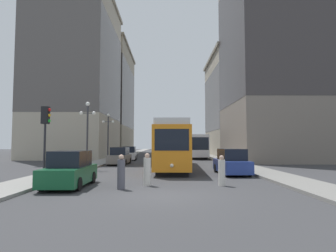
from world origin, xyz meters
TOP-DOWN VIEW (x-y plane):
  - ground_plane at (0.00, 0.00)m, footprint 200.00×200.00m
  - sidewalk_left at (-7.35, 40.00)m, footprint 2.51×120.00m
  - sidewalk_right at (7.35, 40.00)m, footprint 2.51×120.00m
  - streetcar at (0.80, 13.49)m, footprint 3.25×15.01m
  - transit_bus at (4.65, 31.97)m, footprint 2.65×12.84m
  - parked_car_left_near at (-4.80, 2.56)m, footprint 1.92×4.23m
  - parked_car_left_mid at (-4.80, 18.02)m, footprint 1.98×5.01m
  - parked_car_right_far at (4.80, 8.28)m, footprint 1.97×4.53m
  - parked_car_left_far at (-4.80, 25.54)m, footprint 2.04×4.40m
  - pedestrian_crossing_near at (-2.06, 1.75)m, footprint 0.37×0.37m
  - pedestrian_crossing_far at (3.02, 2.84)m, footprint 0.35×0.35m
  - pedestrian_on_sidewalk at (-0.88, 2.92)m, footprint 0.38×0.38m
  - traffic_light_near_left at (-6.48, 3.42)m, footprint 0.47×0.36m
  - lamp_post_left_near at (-6.70, 12.34)m, footprint 1.41×0.36m
  - lamp_post_left_far at (-6.70, 21.01)m, footprint 1.41×0.36m
  - building_left_corner at (-16.34, 53.38)m, footprint 16.07×21.46m
  - building_left_midblock at (-14.22, 32.72)m, footprint 11.83×17.19m
  - building_right_corner at (15.24, 40.26)m, footprint 13.87×16.86m
  - building_right_midblock at (15.86, 24.81)m, footprint 15.11×15.11m

SIDE VIEW (x-z plane):
  - ground_plane at x=0.00m, z-range 0.00..0.00m
  - sidewalk_left at x=-7.35m, z-range 0.00..0.15m
  - sidewalk_right at x=7.35m, z-range 0.00..0.15m
  - pedestrian_crossing_far at x=3.02m, z-range -0.05..1.53m
  - pedestrian_crossing_near at x=-2.06m, z-range -0.06..1.61m
  - pedestrian_on_sidewalk at x=-0.88m, z-range -0.06..1.63m
  - parked_car_left_near at x=-4.80m, z-range -0.07..1.75m
  - parked_car_left_far at x=-4.80m, z-range -0.07..1.75m
  - parked_car_right_far at x=4.80m, z-range -0.07..1.75m
  - parked_car_left_mid at x=-4.80m, z-range -0.07..1.75m
  - transit_bus at x=4.65m, z-range 0.22..3.67m
  - streetcar at x=0.80m, z-range 0.16..4.05m
  - traffic_light_near_left at x=-6.48m, z-range 1.25..5.32m
  - lamp_post_left_far at x=-6.70m, z-range 1.02..6.61m
  - lamp_post_left_near at x=-6.70m, z-range 1.03..6.70m
  - building_right_corner at x=15.24m, z-range 0.25..18.80m
  - building_left_corner at x=-16.34m, z-range 0.36..24.81m
  - building_left_midblock at x=-14.22m, z-range 0.39..26.15m
  - building_right_midblock at x=15.86m, z-range 0.46..30.26m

